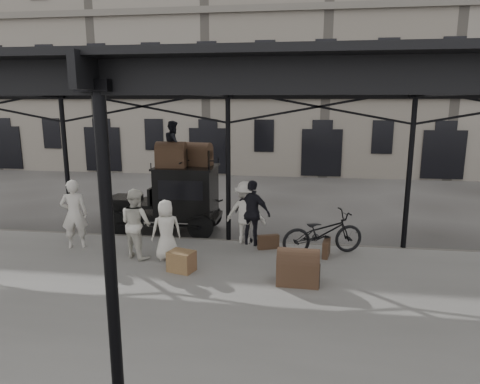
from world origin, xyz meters
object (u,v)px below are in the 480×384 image
object	(u,v)px
bicycle	(323,233)
steamer_trunk_platform	(298,269)
porter_left	(74,214)
taxi	(177,196)
porter_official	(253,213)
steamer_trunk_roof_near	(171,157)

from	to	relation	value
bicycle	steamer_trunk_platform	distance (m)	2.16
porter_left	bicycle	world-z (taller)	porter_left
taxi	steamer_trunk_platform	xyz separation A→B (m)	(3.92, -3.88, -0.71)
taxi	porter_official	size ratio (longest dim) A/B	1.94
steamer_trunk_roof_near	porter_official	bearing A→B (deg)	-25.71
porter_left	steamer_trunk_platform	size ratio (longest dim) A/B	2.07
porter_left	taxi	bearing A→B (deg)	-155.14
steamer_trunk_roof_near	bicycle	bearing A→B (deg)	-22.27
porter_official	bicycle	size ratio (longest dim) A/B	0.83
porter_left	porter_official	size ratio (longest dim) A/B	1.04
porter_official	steamer_trunk_platform	world-z (taller)	porter_official
bicycle	porter_official	bearing A→B (deg)	56.19
porter_official	bicycle	xyz separation A→B (m)	(1.95, -0.48, -0.35)
porter_left	steamer_trunk_platform	world-z (taller)	porter_left
taxi	steamer_trunk_roof_near	world-z (taller)	steamer_trunk_roof_near
porter_official	bicycle	distance (m)	2.04
porter_left	porter_official	xyz separation A→B (m)	(4.89, 0.95, -0.03)
porter_official	steamer_trunk_roof_near	xyz separation A→B (m)	(-2.68, 1.10, 1.42)
taxi	steamer_trunk_roof_near	bearing A→B (deg)	-108.07
porter_left	steamer_trunk_roof_near	distance (m)	3.32
steamer_trunk_roof_near	taxi	bearing A→B (deg)	68.51
porter_official	bicycle	world-z (taller)	porter_official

